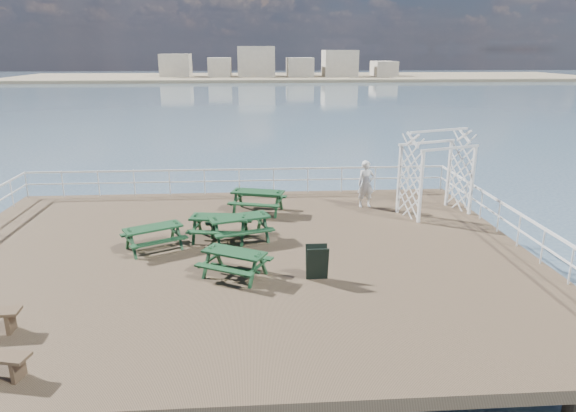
% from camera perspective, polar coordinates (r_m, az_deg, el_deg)
% --- Properties ---
extents(ground, '(18.00, 14.00, 0.30)m').
position_cam_1_polar(ground, '(15.78, -5.90, -5.78)').
color(ground, brown).
rests_on(ground, ground).
extents(sea_backdrop, '(300.00, 300.00, 9.20)m').
position_cam_1_polar(sea_backdrop, '(149.23, 0.64, 14.53)').
color(sea_backdrop, '#425A6F').
rests_on(sea_backdrop, ground).
extents(railing, '(17.77, 13.76, 1.10)m').
position_cam_1_polar(railing, '(17.86, -5.99, 0.44)').
color(railing, silver).
rests_on(railing, ground).
extents(picnic_table_a, '(2.17, 2.03, 0.84)m').
position_cam_1_polar(picnic_table_a, '(16.31, -14.73, -2.91)').
color(picnic_table_a, '#14371E').
rests_on(picnic_table_a, ground).
extents(picnic_table_b, '(2.29, 2.03, 0.94)m').
position_cam_1_polar(picnic_table_b, '(19.41, -3.37, 1.01)').
color(picnic_table_b, '#14371E').
rests_on(picnic_table_b, ground).
extents(picnic_table_c, '(2.29, 2.05, 0.93)m').
position_cam_1_polar(picnic_table_c, '(16.56, -5.44, -1.89)').
color(picnic_table_c, '#14371E').
rests_on(picnic_table_c, ground).
extents(picnic_table_d, '(2.15, 2.02, 0.83)m').
position_cam_1_polar(picnic_table_d, '(14.01, -5.97, -5.79)').
color(picnic_table_d, '#14371E').
rests_on(picnic_table_d, ground).
extents(picnic_table_e, '(2.09, 1.79, 0.91)m').
position_cam_1_polar(picnic_table_e, '(16.69, -7.55, -1.86)').
color(picnic_table_e, '#14371E').
rests_on(picnic_table_e, ground).
extents(trellis_arbor, '(2.87, 2.15, 3.18)m').
position_cam_1_polar(trellis_arbor, '(19.81, 16.10, 3.12)').
color(trellis_arbor, silver).
rests_on(trellis_arbor, ground).
extents(sandwich_board, '(0.59, 0.44, 0.96)m').
position_cam_1_polar(sandwich_board, '(13.83, 3.24, -6.32)').
color(sandwich_board, black).
rests_on(sandwich_board, ground).
extents(person, '(0.72, 0.53, 1.84)m').
position_cam_1_polar(person, '(20.23, 8.66, 2.44)').
color(person, silver).
rests_on(person, ground).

